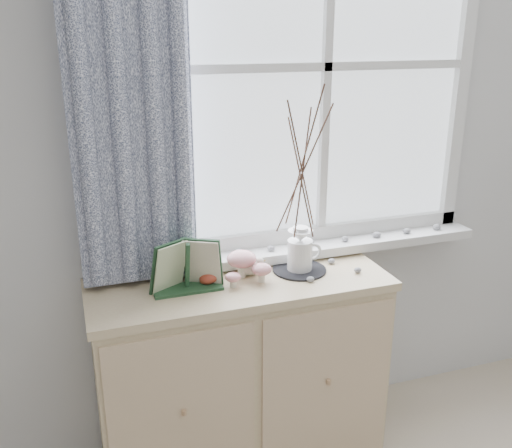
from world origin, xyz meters
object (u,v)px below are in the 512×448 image
object	(u,v)px
toadstool_cluster	(245,264)
botanical_book	(188,267)
sideboard	(241,373)
twig_pitcher	(302,166)

from	to	relation	value
toadstool_cluster	botanical_book	bearing A→B (deg)	-167.23
sideboard	toadstool_cluster	bearing A→B (deg)	32.65
sideboard	toadstool_cluster	world-z (taller)	toadstool_cluster
sideboard	toadstool_cluster	size ratio (longest dim) A/B	6.24
sideboard	botanical_book	distance (m)	0.57
twig_pitcher	toadstool_cluster	bearing A→B (deg)	-169.94
twig_pitcher	botanical_book	bearing A→B (deg)	-164.15
botanical_book	twig_pitcher	xyz separation A→B (m)	(0.48, 0.06, 0.34)
sideboard	botanical_book	xyz separation A→B (m)	(-0.21, -0.04, 0.53)
botanical_book	twig_pitcher	bearing A→B (deg)	6.92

